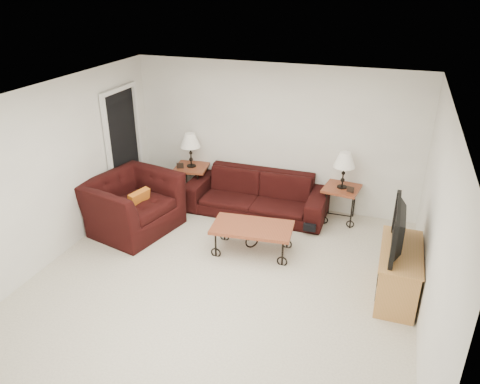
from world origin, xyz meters
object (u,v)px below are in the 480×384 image
lamp_right (344,170)px  lamp_left (191,150)px  side_table_right (340,204)px  backpack (311,223)px  sofa (256,194)px  armchair (132,204)px  side_table_left (192,182)px  television (404,229)px  tv_stand (398,273)px  coffee_table (252,239)px

lamp_right → lamp_left: bearing=180.0°
side_table_right → backpack: size_ratio=1.57×
sofa → backpack: (1.05, -0.41, -0.16)m
side_table_right → armchair: (-3.13, -1.38, 0.13)m
side_table_left → lamp_left: size_ratio=1.00×
lamp_left → side_table_left: bearing=0.0°
lamp_left → armchair: bearing=-107.0°
side_table_left → backpack: side_table_left is taller
lamp_left → television: size_ratio=0.62×
tv_stand → coffee_table: bearing=169.9°
side_table_left → tv_stand: (3.68, -1.79, 0.03)m
coffee_table → backpack: bearing=49.1°
lamp_left → lamp_right: size_ratio=1.02×
lamp_right → backpack: bearing=-121.9°
sofa → side_table_left: 1.31m
lamp_left → backpack: (2.34, -0.59, -0.74)m
side_table_right → television: (0.96, -1.79, 0.66)m
lamp_left → lamp_right: (2.71, 0.00, -0.02)m
coffee_table → lamp_right: bearing=52.6°
lamp_left → lamp_right: 2.71m
tv_stand → backpack: bearing=138.2°
backpack → side_table_left: bearing=155.6°
side_table_left → side_table_right: size_ratio=1.02×
armchair → television: (4.08, -0.42, 0.53)m
coffee_table → tv_stand: size_ratio=1.04×
lamp_right → armchair: lamp_right is taller
armchair → backpack: bearing=-60.8°
sofa → lamp_right: 1.53m
side_table_right → television: television is taller
television → armchair: bearing=-95.8°
side_table_right → lamp_right: bearing=0.0°
side_table_right → coffee_table: bearing=-127.4°
sofa → tv_stand: 2.88m
coffee_table → side_table_left: bearing=138.6°
sofa → television: 2.93m
armchair → backpack: armchair is taller
tv_stand → television: television is taller
lamp_left → armchair: lamp_left is taller
lamp_right → backpack: (-0.37, -0.59, -0.72)m
coffee_table → side_table_right: bearing=52.6°
coffee_table → television: (2.05, -0.37, 0.75)m
backpack → lamp_left: bearing=155.6°
lamp_left → coffee_table: (1.62, -1.43, -0.72)m
lamp_right → coffee_table: (-1.09, -1.43, -0.70)m
lamp_right → armchair: (-3.13, -1.38, -0.48)m
sofa → tv_stand: bearing=-34.0°
lamp_left → coffee_table: size_ratio=0.53×
side_table_left → side_table_right: (2.71, 0.00, -0.01)m
sofa → armchair: 2.09m
lamp_left → tv_stand: 4.14m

